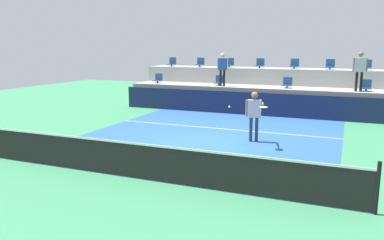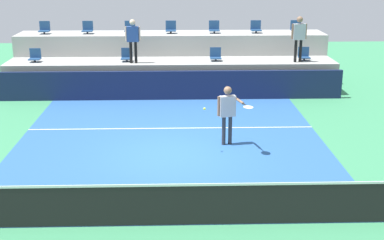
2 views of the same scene
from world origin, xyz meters
TOP-DOWN VIEW (x-y plane):
  - ground_plane at (0.00, 0.00)m, footprint 40.00×40.00m
  - court_inner_paint at (0.00, 1.00)m, footprint 9.00×10.00m
  - court_service_line at (0.00, 2.40)m, footprint 9.00×0.06m
  - tennis_net at (0.00, -4.00)m, footprint 10.48×0.08m
  - sponsor_backboard at (0.00, 6.00)m, footprint 13.00×0.16m
  - seating_tier_lower at (0.00, 7.30)m, footprint 13.00×1.80m
  - seating_tier_upper at (0.00, 9.10)m, footprint 13.00×1.80m
  - stadium_chair_lower_far_left at (-5.36, 7.23)m, footprint 0.44×0.40m
  - stadium_chair_lower_left at (-1.76, 7.23)m, footprint 0.44×0.40m
  - stadium_chair_lower_right at (1.75, 7.23)m, footprint 0.44×0.40m
  - stadium_chair_lower_far_right at (5.28, 7.23)m, footprint 0.44×0.40m
  - stadium_chair_upper_far_left at (-5.34, 9.03)m, footprint 0.44×0.40m
  - stadium_chair_upper_left at (-3.54, 9.03)m, footprint 0.44×0.40m
  - stadium_chair_upper_mid_left at (-1.76, 9.03)m, footprint 0.44×0.40m
  - stadium_chair_upper_center at (-0.03, 9.03)m, footprint 0.44×0.40m
  - stadium_chair_upper_mid_right at (1.81, 9.03)m, footprint 0.44×0.40m
  - stadium_chair_upper_right at (3.59, 9.03)m, footprint 0.44×0.40m
  - stadium_chair_upper_far_right at (5.30, 9.03)m, footprint 0.44×0.40m
  - tennis_player at (1.64, 0.82)m, footprint 0.95×1.16m
  - spectator_leaning_on_rail at (-1.47, 6.85)m, footprint 0.59×0.22m
  - spectator_in_white at (4.95, 6.85)m, footprint 0.62×0.26m
  - tennis_ball at (0.94, 0.20)m, footprint 0.07×0.07m

SIDE VIEW (x-z plane):
  - ground_plane at x=0.00m, z-range 0.00..0.00m
  - court_inner_paint at x=0.00m, z-range 0.00..0.01m
  - court_service_line at x=0.00m, z-range 0.01..0.01m
  - tennis_net at x=0.00m, z-range -0.04..1.03m
  - sponsor_backboard at x=0.00m, z-range 0.00..1.10m
  - seating_tier_lower at x=0.00m, z-range 0.00..1.25m
  - seating_tier_upper at x=0.00m, z-range 0.00..2.10m
  - tennis_player at x=1.64m, z-range 0.20..1.93m
  - tennis_ball at x=0.94m, z-range 1.23..1.30m
  - stadium_chair_lower_far_left at x=-5.36m, z-range 1.20..1.72m
  - stadium_chair_lower_left at x=-1.76m, z-range 1.20..1.72m
  - stadium_chair_lower_right at x=1.75m, z-range 1.20..1.72m
  - stadium_chair_lower_far_right at x=5.28m, z-range 1.20..1.72m
  - spectator_leaning_on_rail at x=-1.47m, z-range 1.42..3.11m
  - stadium_chair_upper_far_left at x=-5.34m, z-range 2.05..2.57m
  - stadium_chair_upper_left at x=-3.54m, z-range 2.05..2.57m
  - stadium_chair_upper_mid_left at x=-1.76m, z-range 2.05..2.57m
  - stadium_chair_upper_center at x=-0.03m, z-range 2.05..2.57m
  - stadium_chair_upper_mid_right at x=1.81m, z-range 2.05..2.57m
  - stadium_chair_upper_right at x=3.59m, z-range 2.05..2.57m
  - stadium_chair_upper_far_right at x=5.30m, z-range 2.05..2.57m
  - spectator_in_white at x=4.95m, z-range 1.44..3.22m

